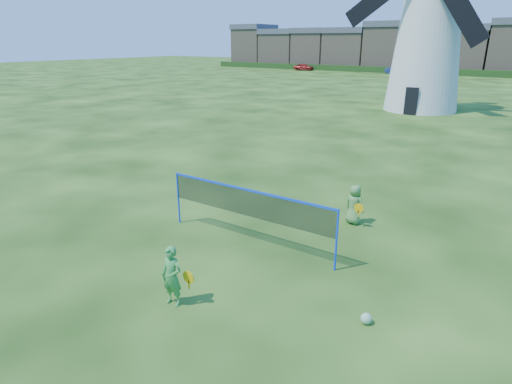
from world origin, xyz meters
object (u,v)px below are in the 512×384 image
object	(u,v)px
play_ball	(366,319)
car_right	(396,70)
windmill	(429,33)
player_boy	(354,205)
car_left	(304,67)
badminton_net	(248,204)
player_girl	(172,276)

from	to	relation	value
play_ball	car_right	bearing A→B (deg)	106.45
windmill	play_ball	bearing A→B (deg)	-77.71
player_boy	car_left	size ratio (longest dim) A/B	0.32
badminton_net	car_left	bearing A→B (deg)	116.87
windmill	car_right	distance (m)	40.68
windmill	car_left	bearing A→B (deg)	128.93
car_left	windmill	bearing A→B (deg)	-146.97
player_boy	car_right	xyz separation A→B (m)	(-17.47, 61.62, -0.02)
play_ball	car_right	distance (m)	68.81
windmill	car_right	bearing A→B (deg)	109.40
windmill	car_left	xyz separation A→B (m)	(-29.86, 36.96, -5.05)
car_right	player_boy	bearing A→B (deg)	177.94
player_girl	car_right	xyz separation A→B (m)	(-15.98, 67.60, -0.08)
windmill	car_right	size ratio (longest dim) A/B	4.69
player_girl	car_left	bearing A→B (deg)	111.30
windmill	play_ball	world-z (taller)	windmill
badminton_net	car_left	distance (m)	71.03
play_ball	car_left	xyz separation A→B (m)	(-35.94, 64.88, 0.51)
player_girl	player_boy	world-z (taller)	player_girl
player_boy	play_ball	world-z (taller)	player_boy
player_girl	windmill	bearing A→B (deg)	90.28
windmill	player_girl	bearing A→B (deg)	-85.01
windmill	player_girl	world-z (taller)	windmill
player_girl	car_right	bearing A→B (deg)	98.60
badminton_net	play_ball	world-z (taller)	badminton_net
player_boy	play_ball	xyz separation A→B (m)	(2.02, -4.38, -0.48)
windmill	badminton_net	xyz separation A→B (m)	(2.25, -26.40, -4.53)
badminton_net	car_right	size ratio (longest dim) A/B	1.46
player_girl	play_ball	bearing A→B (deg)	19.81
windmill	badminton_net	distance (m)	26.88
badminton_net	player_girl	bearing A→B (deg)	-84.01
windmill	car_left	distance (m)	47.78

